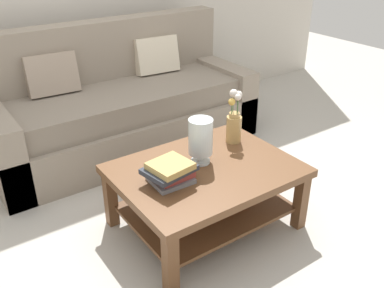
% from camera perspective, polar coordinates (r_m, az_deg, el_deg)
% --- Properties ---
extents(ground_plane, '(10.00, 10.00, 0.00)m').
position_cam_1_polar(ground_plane, '(3.14, -2.87, -7.29)').
color(ground_plane, '#B7B2A8').
extents(couch, '(2.28, 0.90, 1.06)m').
position_cam_1_polar(couch, '(3.78, -9.46, 4.90)').
color(couch, gray).
rests_on(couch, ground).
extents(coffee_table, '(1.10, 0.84, 0.44)m').
position_cam_1_polar(coffee_table, '(2.72, 1.93, -5.33)').
color(coffee_table, brown).
rests_on(coffee_table, ground).
extents(book_stack_main, '(0.32, 0.27, 0.14)m').
position_cam_1_polar(book_stack_main, '(2.47, -2.87, -3.70)').
color(book_stack_main, slate).
rests_on(book_stack_main, coffee_table).
extents(glass_hurricane_vase, '(0.15, 0.15, 0.30)m').
position_cam_1_polar(glass_hurricane_vase, '(2.63, 1.16, 0.81)').
color(glass_hurricane_vase, silver).
rests_on(glass_hurricane_vase, coffee_table).
extents(flower_pitcher, '(0.11, 0.10, 0.38)m').
position_cam_1_polar(flower_pitcher, '(2.91, 5.65, 2.94)').
color(flower_pitcher, tan).
rests_on(flower_pitcher, coffee_table).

